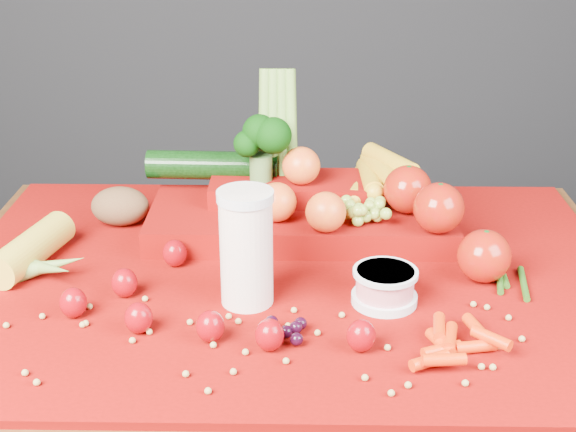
{
  "coord_description": "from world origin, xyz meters",
  "views": [
    {
      "loc": [
        0.02,
        -1.12,
        1.35
      ],
      "look_at": [
        0.0,
        0.02,
        0.85
      ],
      "focal_mm": 50.0,
      "sensor_mm": 36.0,
      "label": 1
    }
  ],
  "objects_px": {
    "milk_glass": "(246,244)",
    "table": "(288,331)",
    "yogurt_bowl": "(385,285)",
    "produce_mound": "(317,201)"
  },
  "relations": [
    {
      "from": "milk_glass",
      "to": "table",
      "type": "bearing_deg",
      "value": 58.0
    },
    {
      "from": "milk_glass",
      "to": "yogurt_bowl",
      "type": "bearing_deg",
      "value": 0.0
    },
    {
      "from": "yogurt_bowl",
      "to": "milk_glass",
      "type": "bearing_deg",
      "value": -180.0
    },
    {
      "from": "milk_glass",
      "to": "yogurt_bowl",
      "type": "xyz_separation_m",
      "value": [
        0.2,
        0.0,
        -0.07
      ]
    },
    {
      "from": "milk_glass",
      "to": "yogurt_bowl",
      "type": "relative_size",
      "value": 1.8
    },
    {
      "from": "table",
      "to": "milk_glass",
      "type": "xyz_separation_m",
      "value": [
        -0.06,
        -0.09,
        0.2
      ]
    },
    {
      "from": "table",
      "to": "yogurt_bowl",
      "type": "bearing_deg",
      "value": -32.87
    },
    {
      "from": "table",
      "to": "milk_glass",
      "type": "bearing_deg",
      "value": -122.0
    },
    {
      "from": "milk_glass",
      "to": "yogurt_bowl",
      "type": "height_order",
      "value": "milk_glass"
    },
    {
      "from": "milk_glass",
      "to": "produce_mound",
      "type": "bearing_deg",
      "value": 66.84
    }
  ]
}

